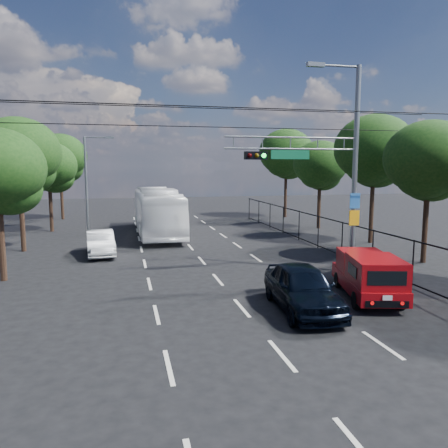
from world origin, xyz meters
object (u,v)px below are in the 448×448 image
object	(u,v)px
signal_mast	(331,161)
red_pickup	(368,274)
white_bus	(157,211)
white_van	(100,243)
navy_hatchback	(303,288)

from	to	relation	value
signal_mast	red_pickup	distance (m)	5.84
white_bus	white_van	size ratio (longest dim) A/B	2.90
white_bus	signal_mast	bearing A→B (deg)	-64.35
red_pickup	white_bus	xyz separation A→B (m)	(-6.53, 17.83, 0.76)
red_pickup	white_van	bearing A→B (deg)	133.66
signal_mast	navy_hatchback	distance (m)	7.24
red_pickup	navy_hatchback	size ratio (longest dim) A/B	1.05
red_pickup	white_van	xyz separation A→B (m)	(-10.30, 10.79, -0.24)
navy_hatchback	white_van	distance (m)	13.67
signal_mast	white_van	size ratio (longest dim) A/B	2.28
red_pickup	white_bus	distance (m)	19.00
red_pickup	navy_hatchback	world-z (taller)	red_pickup
navy_hatchback	white_bus	distance (m)	18.94
red_pickup	white_van	world-z (taller)	red_pickup
navy_hatchback	white_van	world-z (taller)	navy_hatchback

